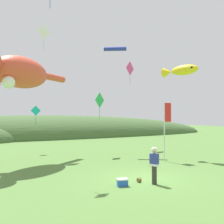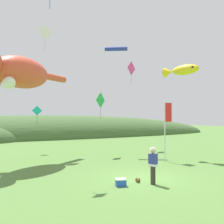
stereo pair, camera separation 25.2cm
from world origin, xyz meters
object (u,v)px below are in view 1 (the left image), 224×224
(kite_diamond_pink, at_px, (130,68))
(festival_attendant, at_px, (154,165))
(kite_diamond_green, at_px, (100,100))
(kite_diamond_white, at_px, (44,32))
(kite_tube_streamer, at_px, (115,49))
(kite_fish_windsock, at_px, (181,70))
(festival_banner_pole, at_px, (166,122))
(kite_diamond_teal, at_px, (36,111))
(kite_giant_cat, at_px, (14,71))
(kite_spool, at_px, (139,180))
(picnic_cooler, at_px, (122,182))

(kite_diamond_pink, bearing_deg, festival_attendant, -115.42)
(kite_diamond_green, bearing_deg, kite_diamond_white, 152.41)
(kite_tube_streamer, bearing_deg, kite_fish_windsock, -55.98)
(festival_banner_pole, distance_m, kite_fish_windsock, 4.60)
(kite_diamond_white, distance_m, kite_diamond_teal, 6.96)
(kite_giant_cat, bearing_deg, festival_attendant, -54.91)
(festival_attendant, bearing_deg, kite_giant_cat, 125.09)
(kite_spool, height_order, kite_diamond_green, kite_diamond_green)
(kite_diamond_teal, bearing_deg, kite_fish_windsock, -38.49)
(kite_diamond_pink, bearing_deg, festival_banner_pole, -101.23)
(kite_giant_cat, bearing_deg, kite_fish_windsock, -13.12)
(festival_banner_pole, height_order, kite_diamond_teal, festival_banner_pole)
(kite_fish_windsock, xyz_separation_m, kite_diamond_green, (-5.21, 4.18, -2.29))
(festival_attendant, bearing_deg, kite_diamond_green, 82.78)
(festival_attendant, bearing_deg, picnic_cooler, 166.17)
(festival_attendant, distance_m, kite_diamond_white, 15.51)
(kite_fish_windsock, bearing_deg, kite_diamond_pink, 93.10)
(kite_fish_windsock, xyz_separation_m, kite_diamond_pink, (-0.40, 7.31, 1.39))
(kite_diamond_green, bearing_deg, picnic_cooler, -106.80)
(festival_attendant, distance_m, kite_fish_windsock, 10.28)
(kite_giant_cat, height_order, kite_tube_streamer, kite_tube_streamer)
(festival_banner_pole, relative_size, kite_diamond_pink, 1.80)
(kite_spool, relative_size, kite_diamond_green, 0.10)
(kite_diamond_white, height_order, kite_diamond_pink, kite_diamond_white)
(kite_giant_cat, distance_m, kite_fish_windsock, 12.50)
(kite_diamond_white, bearing_deg, kite_diamond_green, -27.59)
(festival_attendant, xyz_separation_m, kite_tube_streamer, (3.04, 10.35, 8.52))
(kite_tube_streamer, xyz_separation_m, kite_diamond_teal, (-6.52, 2.87, -5.70))
(kite_diamond_teal, bearing_deg, picnic_cooler, -81.47)
(festival_banner_pole, bearing_deg, picnic_cooler, -144.19)
(picnic_cooler, height_order, kite_diamond_teal, kite_diamond_teal)
(kite_spool, bearing_deg, kite_tube_streamer, 70.09)
(kite_giant_cat, distance_m, kite_tube_streamer, 9.57)
(kite_giant_cat, relative_size, kite_tube_streamer, 3.55)
(picnic_cooler, xyz_separation_m, kite_giant_cat, (-4.20, 7.80, 6.20))
(picnic_cooler, distance_m, kite_tube_streamer, 14.38)
(kite_diamond_green, bearing_deg, kite_fish_windsock, -38.79)
(kite_giant_cat, relative_size, kite_diamond_pink, 3.02)
(kite_giant_cat, relative_size, kite_diamond_white, 3.26)
(kite_tube_streamer, height_order, kite_diamond_teal, kite_tube_streamer)
(festival_banner_pole, relative_size, kite_tube_streamer, 2.12)
(kite_spool, height_order, kite_diamond_teal, kite_diamond_teal)
(kite_tube_streamer, xyz_separation_m, kite_diamond_pink, (2.98, 2.31, -1.14))
(kite_fish_windsock, relative_size, kite_diamond_white, 1.40)
(festival_banner_pole, height_order, kite_diamond_white, kite_diamond_white)
(festival_attendant, bearing_deg, kite_fish_windsock, 39.85)
(kite_diamond_green, relative_size, kite_diamond_teal, 1.25)
(kite_giant_cat, bearing_deg, kite_tube_streamer, 13.82)
(kite_spool, bearing_deg, picnic_cooler, -168.20)
(kite_fish_windsock, bearing_deg, kite_diamond_teal, 141.51)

